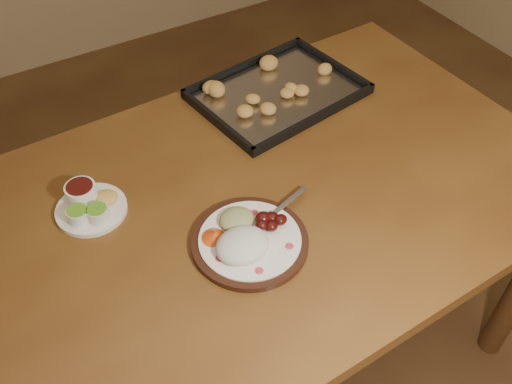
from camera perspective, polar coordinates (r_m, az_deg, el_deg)
ground at (r=1.93m, az=1.77°, el=-15.01°), size 4.00×4.00×0.00m
dining_table at (r=1.37m, az=-0.57°, el=-3.27°), size 1.53×0.95×0.75m
dinner_plate at (r=1.19m, az=-0.91°, el=-4.75°), size 0.31×0.25×0.06m
condiment_saucer at (r=1.31m, az=-16.40°, el=-1.23°), size 0.16×0.16×0.05m
baking_tray at (r=1.58m, az=2.22°, el=10.01°), size 0.47×0.37×0.04m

